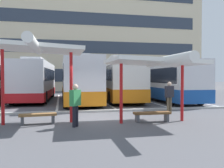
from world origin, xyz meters
The scene contains 18 objects.
ground_plane centered at (0.00, 0.00, 0.00)m, with size 160.00×160.00×0.00m, color #515156.
terminal_building centered at (0.03, 31.31, 8.39)m, with size 42.13×14.84×19.54m.
coach_bus_1 centered at (-3.77, 10.39, 1.70)m, with size 3.06×10.20×3.63m.
coach_bus_2 centered at (-0.16, 8.50, 1.74)m, with size 2.61×11.86×3.77m.
coach_bus_3 centered at (3.44, 9.73, 1.77)m, with size 3.30×11.94×3.82m.
coach_bus_4 centered at (7.20, 8.11, 1.66)m, with size 2.74×11.43×3.62m.
lane_stripe_1 centered at (-5.48, 9.32, 0.00)m, with size 0.16×14.00×0.01m, color white.
lane_stripe_2 centered at (-1.83, 9.32, 0.00)m, with size 0.16×14.00×0.01m, color white.
lane_stripe_3 centered at (1.83, 9.32, 0.00)m, with size 0.16×14.00×0.01m, color white.
lane_stripe_4 centered at (5.48, 9.32, 0.00)m, with size 0.16×14.00×0.01m, color white.
lane_stripe_5 centered at (9.13, 9.32, 0.00)m, with size 0.16×14.00×0.01m, color white.
waiting_shelter_0 centered at (-2.55, -1.02, 3.17)m, with size 3.85×4.60×3.44m.
bench_0 centered at (-2.55, -0.83, 0.33)m, with size 1.60×0.57×0.45m.
waiting_shelter_1 centered at (2.46, -1.72, 2.64)m, with size 3.91×5.07×2.84m.
bench_1 centered at (2.46, -1.39, 0.34)m, with size 1.70×0.47×0.45m.
platform_kerb centered at (0.00, 2.12, 0.06)m, with size 44.00×0.24×0.12m, color #ADADA8.
waiting_passenger_1 centered at (4.46, 1.05, 1.03)m, with size 0.55×0.35×1.76m.
waiting_passenger_2 centered at (-1.00, -1.79, 1.02)m, with size 0.49×0.53×1.74m.
Camera 1 is at (-1.55, -11.53, 2.02)m, focal length 38.32 mm.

